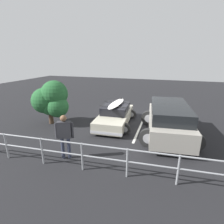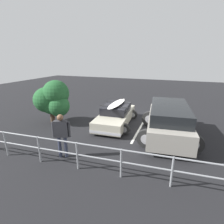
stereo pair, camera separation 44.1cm
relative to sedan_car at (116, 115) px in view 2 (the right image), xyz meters
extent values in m
cube|color=black|center=(-0.64, -0.56, -0.58)|extent=(44.00, 44.00, 0.02)
cube|color=silver|center=(-1.52, 0.04, -0.56)|extent=(0.12, 4.22, 0.00)
cube|color=#B7B29E|center=(0.00, 0.04, -0.12)|extent=(1.88, 4.12, 0.56)
cube|color=black|center=(0.01, -0.12, 0.38)|extent=(1.55, 2.02, 0.44)
cube|color=silver|center=(-0.13, 2.01, -0.28)|extent=(1.66, 0.21, 0.14)
cube|color=silver|center=(0.13, -1.93, -0.28)|extent=(1.66, 0.21, 0.14)
cylinder|color=black|center=(-0.91, 1.23, -0.27)|extent=(0.59, 0.18, 0.59)
cylinder|color=#99999E|center=(-0.91, 1.23, -0.27)|extent=(0.32, 0.19, 0.32)
cylinder|color=black|center=(0.74, 1.34, -0.27)|extent=(0.59, 0.18, 0.59)
cylinder|color=#99999E|center=(0.74, 1.34, -0.27)|extent=(0.32, 0.19, 0.32)
cylinder|color=black|center=(-0.75, -1.26, -0.27)|extent=(0.59, 0.18, 0.59)
cylinder|color=#99999E|center=(-0.75, -1.26, -0.27)|extent=(0.32, 0.19, 0.32)
cylinder|color=black|center=(0.91, -1.15, -0.27)|extent=(0.59, 0.18, 0.59)
cylinder|color=#99999E|center=(0.91, -1.15, -0.27)|extent=(0.32, 0.19, 0.32)
cylinder|color=black|center=(-0.03, 0.41, 0.64)|extent=(1.70, 0.14, 0.03)
cylinder|color=black|center=(0.04, -0.65, 0.64)|extent=(1.70, 0.14, 0.03)
ellipsoid|color=white|center=(-0.03, -0.08, 0.70)|extent=(0.59, 2.60, 0.09)
cone|color=black|center=(-0.05, -1.12, 0.82)|extent=(0.10, 0.10, 0.14)
cube|color=#9E998E|center=(-3.05, 0.79, 0.13)|extent=(2.36, 4.65, 0.83)
cube|color=black|center=(-3.05, 0.79, 0.83)|extent=(2.10, 3.66, 0.55)
cylinder|color=black|center=(-2.80, -1.53, 0.23)|extent=(0.79, 0.26, 0.78)
cylinder|color=black|center=(-4.15, 2.02, -0.13)|extent=(0.87, 0.22, 0.87)
cylinder|color=#99999E|center=(-4.15, 2.02, -0.13)|extent=(0.48, 0.23, 0.48)
cylinder|color=black|center=(-2.23, 2.23, -0.13)|extent=(0.87, 0.22, 0.87)
cylinder|color=#99999E|center=(-2.23, 2.23, -0.13)|extent=(0.48, 0.23, 0.48)
cylinder|color=black|center=(-3.86, -0.65, -0.13)|extent=(0.87, 0.22, 0.87)
cylinder|color=#99999E|center=(-3.86, -0.65, -0.13)|extent=(0.48, 0.23, 0.48)
cylinder|color=black|center=(-1.94, -0.44, -0.13)|extent=(0.87, 0.22, 0.87)
cylinder|color=#99999E|center=(-1.94, -0.44, -0.13)|extent=(0.48, 0.23, 0.48)
cylinder|color=#33384C|center=(0.68, 4.13, -0.12)|extent=(0.13, 0.13, 0.89)
cylinder|color=#33384C|center=(0.90, 4.22, -0.12)|extent=(0.13, 0.13, 0.89)
cube|color=#333338|center=(0.79, 4.18, 0.67)|extent=(0.56, 0.38, 0.67)
sphere|color=brown|center=(0.79, 4.18, 1.13)|extent=(0.24, 0.24, 0.24)
cylinder|color=#333338|center=(0.51, 4.06, 0.64)|extent=(0.09, 0.09, 0.63)
cylinder|color=#333338|center=(1.08, 4.29, 0.64)|extent=(0.09, 0.09, 0.63)
cylinder|color=gray|center=(-3.40, 4.46, -0.03)|extent=(0.07, 0.07, 1.06)
cylinder|color=gray|center=(-1.79, 4.57, -0.03)|extent=(0.07, 0.07, 1.06)
cylinder|color=gray|center=(-0.19, 4.68, -0.03)|extent=(0.07, 0.07, 1.06)
cylinder|color=gray|center=(1.42, 4.79, -0.03)|extent=(0.07, 0.07, 1.06)
cylinder|color=gray|center=(3.02, 4.90, -0.03)|extent=(0.07, 0.07, 1.06)
cylinder|color=gray|center=(-0.19, 4.68, 0.47)|extent=(9.63, 0.72, 0.06)
cylinder|color=gray|center=(-0.19, 4.68, 0.02)|extent=(9.63, 0.72, 0.06)
cylinder|color=#4C3828|center=(3.75, 1.10, -0.27)|extent=(0.27, 0.27, 0.60)
sphere|color=#235B2D|center=(4.09, 0.98, 0.81)|extent=(0.92, 0.92, 0.92)
sphere|color=#235B2D|center=(3.40, 1.01, 1.28)|extent=(1.54, 1.54, 1.54)
sphere|color=#235B2D|center=(3.98, 1.22, 0.88)|extent=(1.50, 1.50, 1.50)
sphere|color=#235B2D|center=(3.87, 0.74, 0.61)|extent=(1.05, 1.05, 1.05)
sphere|color=#235B2D|center=(3.15, 1.18, 0.57)|extent=(1.27, 1.27, 1.27)
sphere|color=#235B2D|center=(3.67, 1.19, 0.62)|extent=(1.18, 1.18, 1.18)
camera|label=1|loc=(-2.84, 9.50, 3.35)|focal=28.00mm
camera|label=2|loc=(-3.26, 9.35, 3.35)|focal=28.00mm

